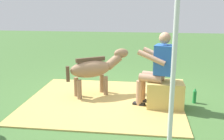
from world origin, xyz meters
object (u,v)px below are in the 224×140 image
object	(u,v)px
tent_pole_left	(174,53)
person_seated	(157,66)
pony_standing	(95,69)
hay_bale	(165,95)
soda_bottle	(195,96)

from	to	relation	value
tent_pole_left	person_seated	bearing A→B (deg)	-85.29
pony_standing	hay_bale	bearing A→B (deg)	161.42
soda_bottle	tent_pole_left	xyz separation A→B (m)	(0.61, 1.81, 1.15)
tent_pole_left	hay_bale	bearing A→B (deg)	-91.28
soda_bottle	pony_standing	bearing A→B (deg)	-4.53
person_seated	pony_standing	size ratio (longest dim) A/B	1.15
soda_bottle	tent_pole_left	distance (m)	2.23
hay_bale	pony_standing	xyz separation A→B (m)	(1.37, -0.46, 0.33)
tent_pole_left	pony_standing	bearing A→B (deg)	-55.89
hay_bale	tent_pole_left	size ratio (longest dim) A/B	0.25
soda_bottle	hay_bale	bearing A→B (deg)	27.98
pony_standing	tent_pole_left	distance (m)	2.48
hay_bale	tent_pole_left	xyz separation A→B (m)	(0.03, 1.51, 1.05)
pony_standing	soda_bottle	distance (m)	1.99
person_seated	tent_pole_left	size ratio (longest dim) A/B	0.53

